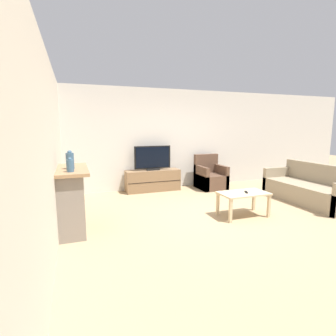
{
  "coord_description": "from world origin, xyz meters",
  "views": [
    {
      "loc": [
        -2.64,
        -4.29,
        1.69
      ],
      "look_at": [
        -0.82,
        0.73,
        0.85
      ],
      "focal_mm": 28.0,
      "sensor_mm": 36.0,
      "label": 1
    }
  ],
  "objects_px": {
    "tv_stand": "(153,180)",
    "tv": "(153,159)",
    "mantel_vase_centre_left": "(70,160)",
    "armchair": "(210,178)",
    "coffee_table": "(243,196)",
    "remote": "(246,192)",
    "couch": "(310,190)",
    "fireplace": "(71,199)",
    "mantel_vase_left": "(70,165)"
  },
  "relations": [
    {
      "from": "tv",
      "to": "remote",
      "type": "xyz_separation_m",
      "value": [
        1.08,
        -2.53,
        -0.39
      ]
    },
    {
      "from": "tv_stand",
      "to": "remote",
      "type": "height_order",
      "value": "tv_stand"
    },
    {
      "from": "mantel_vase_left",
      "to": "remote",
      "type": "distance_m",
      "value": 3.16
    },
    {
      "from": "fireplace",
      "to": "coffee_table",
      "type": "bearing_deg",
      "value": -7.68
    },
    {
      "from": "armchair",
      "to": "fireplace",
      "type": "bearing_deg",
      "value": -152.89
    },
    {
      "from": "armchair",
      "to": "remote",
      "type": "relative_size",
      "value": 6.07
    },
    {
      "from": "fireplace",
      "to": "mantel_vase_centre_left",
      "type": "bearing_deg",
      "value": -79.71
    },
    {
      "from": "mantel_vase_left",
      "to": "tv",
      "type": "bearing_deg",
      "value": 50.81
    },
    {
      "from": "mantel_vase_left",
      "to": "tv",
      "type": "height_order",
      "value": "mantel_vase_left"
    },
    {
      "from": "armchair",
      "to": "remote",
      "type": "height_order",
      "value": "armchair"
    },
    {
      "from": "mantel_vase_left",
      "to": "coffee_table",
      "type": "distance_m",
      "value": 3.13
    },
    {
      "from": "mantel_vase_centre_left",
      "to": "tv",
      "type": "distance_m",
      "value": 2.98
    },
    {
      "from": "remote",
      "to": "couch",
      "type": "distance_m",
      "value": 2.01
    },
    {
      "from": "coffee_table",
      "to": "mantel_vase_centre_left",
      "type": "bearing_deg",
      "value": 173.98
    },
    {
      "from": "mantel_vase_left",
      "to": "remote",
      "type": "xyz_separation_m",
      "value": [
        3.09,
        -0.07,
        -0.66
      ]
    },
    {
      "from": "coffee_table",
      "to": "couch",
      "type": "bearing_deg",
      "value": 8.05
    },
    {
      "from": "tv",
      "to": "coffee_table",
      "type": "height_order",
      "value": "tv"
    },
    {
      "from": "armchair",
      "to": "couch",
      "type": "height_order",
      "value": "armchair"
    },
    {
      "from": "mantel_vase_left",
      "to": "coffee_table",
      "type": "xyz_separation_m",
      "value": [
        3.05,
        -0.05,
        -0.74
      ]
    },
    {
      "from": "mantel_vase_centre_left",
      "to": "couch",
      "type": "distance_m",
      "value": 5.14
    },
    {
      "from": "mantel_vase_left",
      "to": "couch",
      "type": "bearing_deg",
      "value": 2.71
    },
    {
      "from": "coffee_table",
      "to": "couch",
      "type": "relative_size",
      "value": 0.46
    },
    {
      "from": "tv",
      "to": "coffee_table",
      "type": "bearing_deg",
      "value": -67.39
    },
    {
      "from": "tv_stand",
      "to": "tv",
      "type": "bearing_deg",
      "value": -90.0
    },
    {
      "from": "mantel_vase_centre_left",
      "to": "tv_stand",
      "type": "xyz_separation_m",
      "value": [
        2.0,
        2.18,
        -0.89
      ]
    },
    {
      "from": "fireplace",
      "to": "remote",
      "type": "height_order",
      "value": "fireplace"
    },
    {
      "from": "tv",
      "to": "remote",
      "type": "relative_size",
      "value": 6.4
    },
    {
      "from": "mantel_vase_centre_left",
      "to": "couch",
      "type": "height_order",
      "value": "mantel_vase_centre_left"
    },
    {
      "from": "mantel_vase_left",
      "to": "mantel_vase_centre_left",
      "type": "xyz_separation_m",
      "value": [
        -0.0,
        0.28,
        0.04
      ]
    },
    {
      "from": "tv_stand",
      "to": "armchair",
      "type": "relative_size",
      "value": 1.56
    },
    {
      "from": "mantel_vase_left",
      "to": "tv_stand",
      "type": "bearing_deg",
      "value": 50.84
    },
    {
      "from": "tv_stand",
      "to": "remote",
      "type": "relative_size",
      "value": 9.44
    },
    {
      "from": "fireplace",
      "to": "couch",
      "type": "relative_size",
      "value": 0.61
    },
    {
      "from": "couch",
      "to": "coffee_table",
      "type": "bearing_deg",
      "value": -171.95
    },
    {
      "from": "coffee_table",
      "to": "tv_stand",
      "type": "bearing_deg",
      "value": 112.6
    },
    {
      "from": "mantel_vase_left",
      "to": "couch",
      "type": "distance_m",
      "value": 5.14
    },
    {
      "from": "tv_stand",
      "to": "tv",
      "type": "distance_m",
      "value": 0.58
    },
    {
      "from": "mantel_vase_left",
      "to": "tv_stand",
      "type": "relative_size",
      "value": 0.15
    },
    {
      "from": "tv",
      "to": "coffee_table",
      "type": "distance_m",
      "value": 2.75
    },
    {
      "from": "tv",
      "to": "couch",
      "type": "relative_size",
      "value": 0.49
    },
    {
      "from": "tv",
      "to": "mantel_vase_centre_left",
      "type": "bearing_deg",
      "value": -132.56
    },
    {
      "from": "fireplace",
      "to": "mantel_vase_left",
      "type": "xyz_separation_m",
      "value": [
        0.02,
        -0.37,
        0.6
      ]
    },
    {
      "from": "mantel_vase_centre_left",
      "to": "fireplace",
      "type": "bearing_deg",
      "value": 100.29
    },
    {
      "from": "mantel_vase_left",
      "to": "tv",
      "type": "xyz_separation_m",
      "value": [
        2.0,
        2.46,
        -0.27
      ]
    },
    {
      "from": "armchair",
      "to": "coffee_table",
      "type": "height_order",
      "value": "armchair"
    },
    {
      "from": "fireplace",
      "to": "armchair",
      "type": "xyz_separation_m",
      "value": [
        3.6,
        1.85,
        -0.23
      ]
    },
    {
      "from": "mantel_vase_left",
      "to": "coffee_table",
      "type": "height_order",
      "value": "mantel_vase_left"
    },
    {
      "from": "fireplace",
      "to": "tv_stand",
      "type": "xyz_separation_m",
      "value": [
        2.02,
        2.09,
        -0.24
      ]
    },
    {
      "from": "coffee_table",
      "to": "couch",
      "type": "height_order",
      "value": "couch"
    },
    {
      "from": "fireplace",
      "to": "tv_stand",
      "type": "distance_m",
      "value": 2.92
    }
  ]
}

